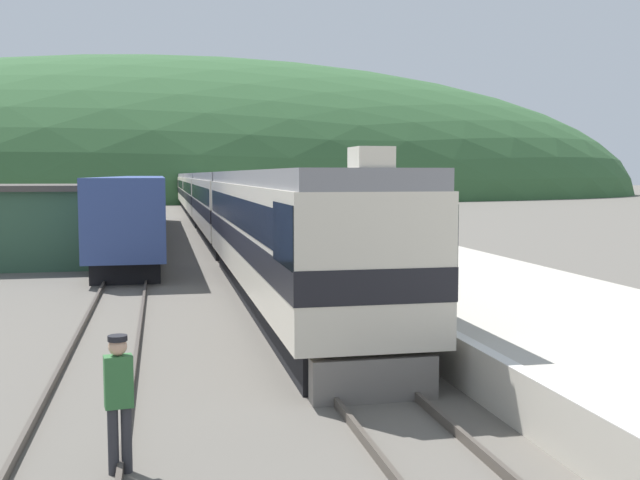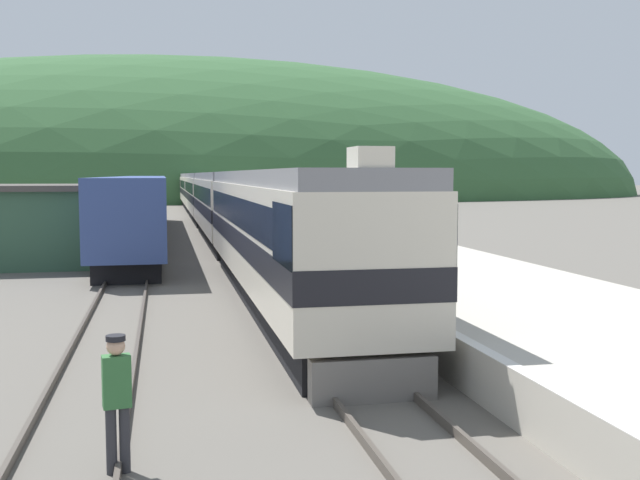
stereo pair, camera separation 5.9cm
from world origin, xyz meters
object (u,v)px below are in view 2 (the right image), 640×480
Objects in this scene: carriage_second at (226,204)px; carriage_third at (206,195)px; carriage_fifth at (189,187)px; siding_train at (141,207)px; carriage_fourth at (195,190)px; express_train_lead_car at (284,232)px; track_worker at (117,394)px.

carriage_third is at bearing 90.00° from carriage_second.
siding_train is at bearing -94.64° from carriage_fifth.
carriage_second is 1.00× the size of carriage_fourth.
express_train_lead_car reaches higher than carriage_third.
carriage_fourth and carriage_fifth have the same top height.
carriage_fifth is at bearing 90.00° from express_train_lead_car.
carriage_third and carriage_fifth have the same top height.
carriage_second is 1.00× the size of carriage_fifth.
express_train_lead_car is at bearing -78.63° from siding_train.
carriage_fourth is 0.51× the size of siding_train.
carriage_fifth reaches higher than track_worker.
carriage_third is (0.00, 42.15, -0.01)m from express_train_lead_car.
express_train_lead_car is at bearing 71.19° from track_worker.
carriage_fourth is (0.00, 41.71, 0.00)m from carriage_second.
siding_train is (-4.85, 2.80, -0.23)m from carriage_second.
carriage_third and carriage_fourth have the same top height.
carriage_fourth is 20.85m from carriage_fifth.
carriage_fifth is 96.07m from track_worker.
carriage_fourth is (0.00, 20.85, 0.00)m from carriage_third.
express_train_lead_car reaches higher than track_worker.
carriage_third reaches higher than track_worker.
track_worker is (-4.13, -75.13, -1.13)m from carriage_fourth.
track_worker is (-4.13, -54.27, -1.13)m from carriage_third.
express_train_lead_car reaches higher than siding_train.
track_worker is (0.72, -36.22, -0.89)m from siding_train.
express_train_lead_car is 83.86m from carriage_fifth.
carriage_second reaches higher than track_worker.
carriage_third is at bearing -90.00° from carriage_fifth.
express_train_lead_car is 11.11× the size of track_worker.
carriage_second and carriage_fifth have the same top height.
track_worker is (-4.13, -95.98, -1.13)m from carriage_fifth.
carriage_second is at bearing 90.00° from express_train_lead_car.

